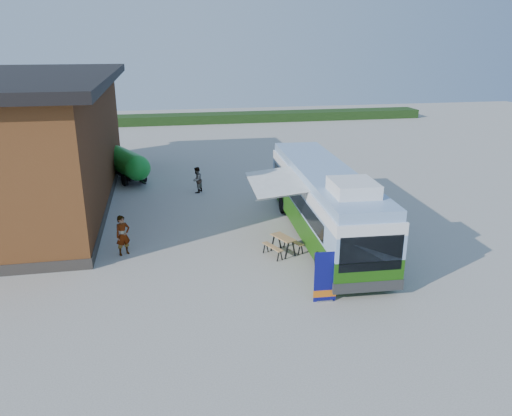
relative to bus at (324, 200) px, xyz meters
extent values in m
plane|color=#BCB7AD|center=(-4.36, -1.69, -1.91)|extent=(100.00, 100.00, 0.00)
cube|color=brown|center=(-14.86, 8.31, 1.59)|extent=(8.00, 20.00, 7.00)
cube|color=black|center=(-14.86, 8.31, 5.34)|extent=(9.60, 21.20, 0.50)
cube|color=#332D28|center=(-14.86, 8.31, -1.66)|extent=(8.10, 20.10, 0.50)
cube|color=#264419|center=(3.64, 36.31, -1.41)|extent=(40.00, 3.00, 1.00)
cube|color=#286811|center=(0.00, 0.08, -0.94)|extent=(3.28, 13.08, 1.19)
cube|color=#86A7D1|center=(0.00, 0.08, 0.14)|extent=(3.28, 13.08, 0.97)
cube|color=black|center=(-1.31, 0.68, 0.14)|extent=(0.53, 10.80, 0.76)
cube|color=black|center=(1.37, 0.56, 0.14)|extent=(0.53, 10.80, 0.76)
cube|color=white|center=(0.00, 0.08, 0.87)|extent=(3.28, 13.08, 0.49)
cube|color=#86A7D1|center=(0.00, 0.08, 1.33)|extent=(3.11, 12.85, 0.43)
cube|color=white|center=(-0.18, -4.02, 1.82)|extent=(1.82, 2.02, 0.54)
cube|color=black|center=(-0.29, -6.37, -0.02)|extent=(2.43, 0.17, 1.40)
cube|color=#2D2D2D|center=(-0.29, -6.32, -1.37)|extent=(2.76, 0.32, 0.43)
cube|color=#2D2D2D|center=(0.29, 6.48, -1.37)|extent=(2.76, 0.32, 0.43)
cylinder|color=black|center=(-1.42, -4.18, -1.37)|extent=(0.37, 1.09, 1.08)
cylinder|color=black|center=(1.04, -4.29, -1.37)|extent=(0.37, 1.09, 1.08)
cylinder|color=black|center=(-1.06, 3.91, -1.37)|extent=(0.37, 1.09, 1.08)
cylinder|color=black|center=(1.40, 3.80, -1.37)|extent=(0.37, 1.09, 1.08)
cube|color=white|center=(-2.22, 0.10, 0.97)|extent=(2.94, 4.53, 0.34)
cube|color=#A5A8AD|center=(-0.85, 0.03, 1.17)|extent=(0.36, 4.71, 0.15)
cylinder|color=#A5A8AD|center=(-2.31, -1.81, 0.87)|extent=(2.84, 0.18, 0.35)
cylinder|color=#A5A8AD|center=(-2.14, 2.00, 0.87)|extent=(2.84, 0.18, 0.35)
cube|color=#0C0D5D|center=(-1.94, -6.19, -0.90)|extent=(0.86, 0.07, 2.02)
cube|color=#C86012|center=(-1.94, -6.19, -1.59)|extent=(0.88, 0.08, 0.28)
cube|color=#A5A8AD|center=(-1.94, -6.19, -1.88)|extent=(0.61, 0.21, 0.06)
cylinder|color=#A5A8AD|center=(-1.94, -6.17, -0.90)|extent=(0.03, 0.03, 2.02)
cube|color=#AA8250|center=(-2.42, -1.65, -1.10)|extent=(1.00, 1.40, 0.04)
cube|color=#AA8250|center=(-2.97, -1.89, -1.43)|extent=(0.76, 1.29, 0.04)
cube|color=#AA8250|center=(-1.88, -1.42, -1.43)|extent=(0.76, 1.29, 0.04)
cube|color=black|center=(-2.39, -2.22, -1.51)|extent=(0.07, 0.07, 0.79)
cube|color=black|center=(-2.03, -2.07, -1.51)|extent=(0.07, 0.07, 0.79)
cube|color=black|center=(-2.82, -1.24, -1.51)|extent=(0.07, 0.07, 0.79)
cube|color=black|center=(-2.46, -1.08, -1.51)|extent=(0.07, 0.07, 0.79)
imported|color=#999999|center=(-9.57, -0.35, -0.98)|extent=(0.81, 0.72, 1.86)
imported|color=#999999|center=(-5.54, 8.68, -1.08)|extent=(0.96, 1.02, 1.66)
cylinder|color=green|center=(-10.06, 12.44, -0.63)|extent=(3.14, 4.16, 1.71)
sphere|color=green|center=(-9.26, 10.72, -0.63)|extent=(1.71, 1.71, 1.71)
sphere|color=green|center=(-10.85, 14.16, -0.63)|extent=(1.71, 1.71, 1.71)
cube|color=black|center=(-10.06, 12.44, -1.39)|extent=(2.70, 4.09, 0.19)
cube|color=black|center=(-9.02, 10.20, -1.44)|extent=(0.58, 1.08, 0.09)
cylinder|color=black|center=(-10.18, 11.13, -1.53)|extent=(0.53, 0.79, 0.76)
cylinder|color=black|center=(-8.98, 11.68, -1.53)|extent=(0.53, 0.79, 0.76)
cylinder|color=black|center=(-11.13, 13.19, -1.53)|extent=(0.53, 0.79, 0.76)
cylinder|color=black|center=(-9.93, 13.75, -1.53)|extent=(0.53, 0.79, 0.76)
camera|label=1|loc=(-7.57, -22.02, 7.48)|focal=35.00mm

